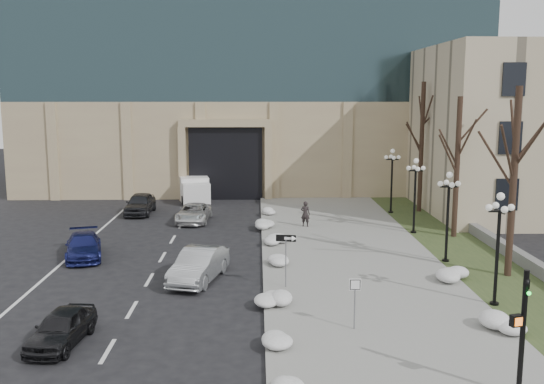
{
  "coord_description": "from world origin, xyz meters",
  "views": [
    {
      "loc": [
        -1.39,
        -17.53,
        8.63
      ],
      "look_at": [
        -0.63,
        14.1,
        3.5
      ],
      "focal_mm": 40.0,
      "sensor_mm": 36.0,
      "label": 1
    }
  ],
  "objects_px": {
    "car_a": "(61,328)",
    "keep_sign": "(355,293)",
    "car_d": "(194,213)",
    "box_truck": "(193,188)",
    "car_e": "(140,204)",
    "lamppost_a": "(498,234)",
    "car_b": "(199,265)",
    "lamppost_b": "(448,205)",
    "traffic_signal": "(521,336)",
    "car_c": "(83,246)",
    "pedestrian": "(305,214)",
    "lamppost_c": "(415,186)",
    "lamppost_d": "(392,172)",
    "one_way_sign": "(289,245)"
  },
  "relations": [
    {
      "from": "keep_sign",
      "to": "lamppost_b",
      "type": "distance_m",
      "value": 11.03
    },
    {
      "from": "car_a",
      "to": "car_c",
      "type": "bearing_deg",
      "value": 108.78
    },
    {
      "from": "pedestrian",
      "to": "traffic_signal",
      "type": "xyz_separation_m",
      "value": [
        4.3,
        -22.48,
        0.95
      ]
    },
    {
      "from": "traffic_signal",
      "to": "box_truck",
      "type": "bearing_deg",
      "value": 95.71
    },
    {
      "from": "box_truck",
      "to": "keep_sign",
      "type": "relative_size",
      "value": 3.28
    },
    {
      "from": "car_b",
      "to": "lamppost_d",
      "type": "xyz_separation_m",
      "value": [
        12.44,
        15.69,
        2.31
      ]
    },
    {
      "from": "one_way_sign",
      "to": "lamppost_c",
      "type": "relative_size",
      "value": 0.52
    },
    {
      "from": "car_e",
      "to": "lamppost_a",
      "type": "xyz_separation_m",
      "value": [
        18.24,
        -19.95,
        2.31
      ]
    },
    {
      "from": "car_b",
      "to": "lamppost_b",
      "type": "height_order",
      "value": "lamppost_b"
    },
    {
      "from": "car_c",
      "to": "lamppost_c",
      "type": "xyz_separation_m",
      "value": [
        18.97,
        4.99,
        2.43
      ]
    },
    {
      "from": "car_a",
      "to": "lamppost_d",
      "type": "relative_size",
      "value": 0.76
    },
    {
      "from": "car_c",
      "to": "lamppost_b",
      "type": "height_order",
      "value": "lamppost_b"
    },
    {
      "from": "car_d",
      "to": "car_e",
      "type": "relative_size",
      "value": 1.0
    },
    {
      "from": "car_b",
      "to": "lamppost_a",
      "type": "distance_m",
      "value": 13.21
    },
    {
      "from": "car_a",
      "to": "keep_sign",
      "type": "xyz_separation_m",
      "value": [
        10.35,
        0.88,
        0.87
      ]
    },
    {
      "from": "lamppost_a",
      "to": "lamppost_d",
      "type": "distance_m",
      "value": 19.5
    },
    {
      "from": "one_way_sign",
      "to": "lamppost_b",
      "type": "bearing_deg",
      "value": 36.27
    },
    {
      "from": "car_e",
      "to": "lamppost_a",
      "type": "relative_size",
      "value": 0.94
    },
    {
      "from": "pedestrian",
      "to": "lamppost_c",
      "type": "xyz_separation_m",
      "value": [
        6.59,
        -1.9,
        2.12
      ]
    },
    {
      "from": "traffic_signal",
      "to": "lamppost_d",
      "type": "xyz_separation_m",
      "value": [
        2.29,
        27.08,
        1.17
      ]
    },
    {
      "from": "car_c",
      "to": "car_d",
      "type": "height_order",
      "value": "car_c"
    },
    {
      "from": "car_d",
      "to": "box_truck",
      "type": "xyz_separation_m",
      "value": [
        -0.96,
        8.98,
        0.36
      ]
    },
    {
      "from": "car_a",
      "to": "car_e",
      "type": "xyz_separation_m",
      "value": [
        -1.72,
        23.34,
        0.14
      ]
    },
    {
      "from": "car_c",
      "to": "traffic_signal",
      "type": "bearing_deg",
      "value": -57.95
    },
    {
      "from": "lamppost_a",
      "to": "pedestrian",
      "type": "bearing_deg",
      "value": 113.88
    },
    {
      "from": "lamppost_b",
      "to": "lamppost_a",
      "type": "bearing_deg",
      "value": -90.0
    },
    {
      "from": "car_b",
      "to": "lamppost_c",
      "type": "height_order",
      "value": "lamppost_c"
    },
    {
      "from": "lamppost_b",
      "to": "traffic_signal",
      "type": "bearing_deg",
      "value": -99.25
    },
    {
      "from": "car_d",
      "to": "traffic_signal",
      "type": "bearing_deg",
      "value": -61.19
    },
    {
      "from": "car_e",
      "to": "lamppost_b",
      "type": "distance_m",
      "value": 22.78
    },
    {
      "from": "car_d",
      "to": "lamppost_b",
      "type": "relative_size",
      "value": 0.94
    },
    {
      "from": "car_b",
      "to": "lamppost_a",
      "type": "xyz_separation_m",
      "value": [
        12.44,
        -3.81,
        2.31
      ]
    },
    {
      "from": "keep_sign",
      "to": "lamppost_b",
      "type": "bearing_deg",
      "value": 55.76
    },
    {
      "from": "car_a",
      "to": "car_b",
      "type": "xyz_separation_m",
      "value": [
        4.08,
        7.2,
        0.14
      ]
    },
    {
      "from": "keep_sign",
      "to": "lamppost_a",
      "type": "xyz_separation_m",
      "value": [
        6.17,
        2.51,
        1.59
      ]
    },
    {
      "from": "car_a",
      "to": "traffic_signal",
      "type": "distance_m",
      "value": 14.89
    },
    {
      "from": "car_a",
      "to": "lamppost_b",
      "type": "xyz_separation_m",
      "value": [
        16.52,
        9.89,
        2.46
      ]
    },
    {
      "from": "car_a",
      "to": "box_truck",
      "type": "relative_size",
      "value": 0.55
    },
    {
      "from": "car_b",
      "to": "car_c",
      "type": "relative_size",
      "value": 1.05
    },
    {
      "from": "car_c",
      "to": "car_d",
      "type": "bearing_deg",
      "value": 46.56
    },
    {
      "from": "car_b",
      "to": "car_c",
      "type": "bearing_deg",
      "value": 161.51
    },
    {
      "from": "car_a",
      "to": "one_way_sign",
      "type": "height_order",
      "value": "one_way_sign"
    },
    {
      "from": "one_way_sign",
      "to": "pedestrian",
      "type": "bearing_deg",
      "value": 92.3
    },
    {
      "from": "car_d",
      "to": "box_truck",
      "type": "relative_size",
      "value": 0.67
    },
    {
      "from": "car_c",
      "to": "box_truck",
      "type": "xyz_separation_m",
      "value": [
        3.95,
        18.01,
        0.34
      ]
    },
    {
      "from": "car_d",
      "to": "lamppost_a",
      "type": "relative_size",
      "value": 0.94
    },
    {
      "from": "lamppost_b",
      "to": "car_b",
      "type": "bearing_deg",
      "value": -167.79
    },
    {
      "from": "pedestrian",
      "to": "one_way_sign",
      "type": "bearing_deg",
      "value": 102.55
    },
    {
      "from": "car_e",
      "to": "car_b",
      "type": "bearing_deg",
      "value": -69.95
    },
    {
      "from": "traffic_signal",
      "to": "lamppost_a",
      "type": "height_order",
      "value": "lamppost_a"
    }
  ]
}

